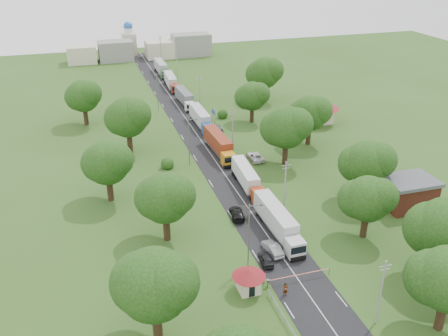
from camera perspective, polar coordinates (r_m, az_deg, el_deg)
name	(u,v)px	position (r m, az deg, el deg)	size (l,w,h in m)	color
ground	(239,195)	(88.86, 1.78, -3.16)	(260.00, 260.00, 0.00)	#2F4E1A
road	(209,152)	(106.04, -1.68, 1.80)	(8.00, 200.00, 0.04)	black
boom_barrier	(290,277)	(68.50, 7.54, -12.26)	(9.22, 0.35, 1.18)	slate
guard_booth	(249,277)	(65.87, 2.85, -12.38)	(4.40, 4.40, 3.45)	beige
info_sign	(213,114)	(119.69, -1.22, 6.17)	(0.12, 3.10, 4.10)	slate
pole_0	(381,291)	(62.40, 17.51, -13.31)	(1.60, 0.24, 9.00)	gray
pole_1	(285,185)	(82.74, 6.99, -1.98)	(1.60, 0.24, 9.00)	gray
pole_2	(233,127)	(106.61, 1.00, 4.66)	(1.60, 0.24, 9.00)	gray
pole_3	(200,91)	(132.12, -2.79, 8.78)	(1.60, 0.24, 9.00)	gray
pole_4	(177,66)	(158.47, -5.38, 11.53)	(1.60, 0.24, 9.00)	gray
pole_5	(161,48)	(185.30, -7.26, 13.48)	(1.60, 0.24, 9.00)	gray
lamp_0	(250,233)	(68.27, 2.96, -7.39)	(2.03, 0.22, 10.00)	slate
lamp_1	(190,139)	(98.22, -3.95, 3.27)	(2.03, 0.22, 10.00)	slate
lamp_2	(158,90)	(130.70, -7.57, 8.80)	(2.03, 0.22, 10.00)	slate
tree_1	(446,228)	(70.86, 24.04, -6.32)	(9.60, 9.60, 12.05)	#382616
tree_2	(367,198)	(77.28, 16.07, -3.35)	(8.00, 8.00, 10.10)	#382616
tree_3	(367,163)	(87.50, 16.03, 0.60)	(8.80, 8.80, 11.07)	#382616
tree_4	(286,127)	(98.60, 7.12, 4.66)	(9.60, 9.60, 12.05)	#382616
tree_5	(310,113)	(109.29, 9.78, 6.23)	(8.80, 8.80, 11.07)	#382616
tree_6	(252,96)	(121.58, 3.23, 8.23)	(8.00, 8.00, 10.10)	#382616
tree_7	(264,73)	(137.85, 4.65, 10.80)	(9.60, 9.60, 12.05)	#382616
tree_9	(154,284)	(56.22, -8.01, -12.94)	(9.60, 9.60, 12.05)	#382616
tree_10	(165,197)	(73.74, -6.80, -3.35)	(8.80, 8.80, 11.07)	#382616
tree_11	(107,162)	(86.50, -13.24, 0.64)	(8.80, 8.80, 11.07)	#382616
tree_12	(127,117)	(105.23, -10.98, 5.74)	(9.60, 9.60, 12.05)	#382616
tree_13	(83,96)	(124.03, -15.80, 7.95)	(8.80, 8.80, 11.07)	#382616
house_brick	(408,193)	(89.74, 20.32, -2.66)	(8.60, 6.60, 5.20)	maroon
house_cream	(317,108)	(123.90, 10.60, 6.72)	(10.08, 10.08, 5.80)	beige
distant_town	(145,49)	(189.64, -8.99, 13.28)	(52.00, 8.00, 8.00)	gray
church	(129,40)	(196.47, -10.79, 14.13)	(5.00, 5.00, 12.30)	beige
truck_0	(278,221)	(77.48, 6.17, -6.08)	(2.72, 14.98, 4.15)	silver
truck_1	(247,178)	(90.61, 2.65, -1.15)	(2.93, 13.65, 3.77)	#AA3513
truck_2	(219,144)	(104.40, -0.56, 2.73)	(3.08, 15.00, 4.15)	orange
truck_3	(201,118)	(119.93, -2.67, 5.72)	(2.51, 14.17, 3.93)	#194D98
truck_4	(185,98)	(135.69, -4.51, 8.00)	(2.82, 13.68, 3.78)	white
truck_5	(171,82)	(151.39, -6.07, 9.80)	(2.95, 13.89, 3.84)	#A42719
truck_6	(161,68)	(167.25, -7.19, 11.28)	(2.49, 14.42, 4.00)	#25632C
car_lane_front	(266,259)	(71.78, 4.80, -10.33)	(1.59, 3.96, 1.35)	black
car_lane_mid	(273,248)	(73.83, 5.57, -9.14)	(1.63, 4.66, 1.54)	gray
car_lane_rear	(237,213)	(82.03, 1.50, -5.20)	(2.02, 4.97, 1.44)	black
car_verge_near	(255,157)	(102.36, 3.58, 1.31)	(2.49, 5.39, 1.50)	silver
car_verge_far	(218,128)	(117.70, -0.65, 4.62)	(1.58, 3.92, 1.33)	slate
pedestrian_near	(285,290)	(66.27, 7.03, -13.64)	(0.70, 0.46, 1.91)	gray
pedestrian_booth	(263,277)	(68.06, 4.48, -12.31)	(0.92, 0.72, 1.89)	gray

